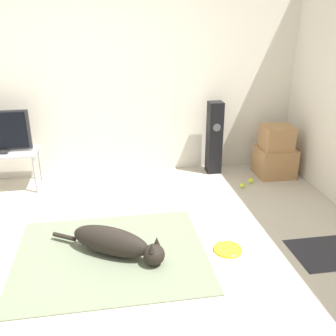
% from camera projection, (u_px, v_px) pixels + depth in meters
% --- Properties ---
extents(ground_plane, '(12.00, 12.00, 0.00)m').
position_uv_depth(ground_plane, '(111.00, 261.00, 3.28)').
color(ground_plane, '#BCB29E').
extents(wall_back, '(8.00, 0.06, 2.55)m').
position_uv_depth(wall_back, '(101.00, 78.00, 4.73)').
color(wall_back, silver).
rests_on(wall_back, ground_plane).
extents(area_rug, '(1.69, 1.37, 0.01)m').
position_uv_depth(area_rug, '(111.00, 254.00, 3.36)').
color(area_rug, slate).
rests_on(area_rug, ground_plane).
extents(dog, '(1.00, 0.66, 0.26)m').
position_uv_depth(dog, '(116.00, 243.00, 3.30)').
color(dog, black).
rests_on(dog, area_rug).
extents(frisbee, '(0.26, 0.26, 0.03)m').
position_uv_depth(frisbee, '(228.00, 249.00, 3.42)').
color(frisbee, yellow).
rests_on(frisbee, ground_plane).
extents(cardboard_box_lower, '(0.48, 0.42, 0.38)m').
position_uv_depth(cardboard_box_lower, '(275.00, 162.00, 5.01)').
color(cardboard_box_lower, '#A87A4C').
rests_on(cardboard_box_lower, ground_plane).
extents(cardboard_box_upper, '(0.37, 0.33, 0.31)m').
position_uv_depth(cardboard_box_upper, '(277.00, 137.00, 4.87)').
color(cardboard_box_upper, '#A87A4C').
rests_on(cardboard_box_upper, cardboard_box_lower).
extents(floor_speaker, '(0.19, 0.19, 0.98)m').
position_uv_depth(floor_speaker, '(214.00, 138.00, 5.01)').
color(floor_speaker, black).
rests_on(floor_speaker, ground_plane).
extents(tennis_ball_by_boxes, '(0.07, 0.07, 0.07)m').
position_uv_depth(tennis_ball_by_boxes, '(251.00, 181.00, 4.82)').
color(tennis_ball_by_boxes, '#C6E033').
rests_on(tennis_ball_by_boxes, ground_plane).
extents(tennis_ball_near_speaker, '(0.07, 0.07, 0.07)m').
position_uv_depth(tennis_ball_near_speaker, '(243.00, 185.00, 4.68)').
color(tennis_ball_near_speaker, '#C6E033').
rests_on(tennis_ball_near_speaker, ground_plane).
extents(door_mat, '(0.73, 0.52, 0.01)m').
position_uv_depth(door_mat, '(332.00, 252.00, 3.40)').
color(door_mat, '#28282D').
rests_on(door_mat, ground_plane).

